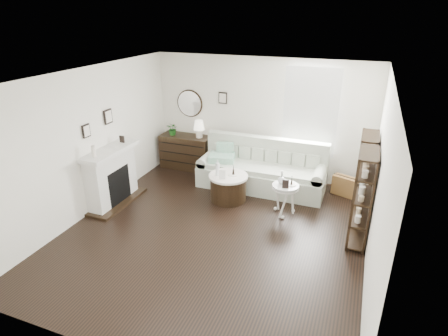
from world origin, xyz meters
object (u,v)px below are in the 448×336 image
at_px(sofa, 262,172).
at_px(drum_table, 228,187).
at_px(dresser, 186,152).
at_px(pedestal_table, 285,188).

xyz_separation_m(sofa, drum_table, (-0.47, -0.85, -0.07)).
height_order(sofa, drum_table, sofa).
distance_m(dresser, pedestal_table, 3.09).
height_order(sofa, pedestal_table, sofa).
bearing_deg(dresser, pedestal_table, -26.90).
xyz_separation_m(sofa, pedestal_table, (0.73, -1.01, 0.21)).
bearing_deg(dresser, drum_table, -38.43).
bearing_deg(sofa, drum_table, -119.10).
xyz_separation_m(drum_table, pedestal_table, (1.20, -0.16, 0.28)).
bearing_deg(drum_table, sofa, 60.90).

